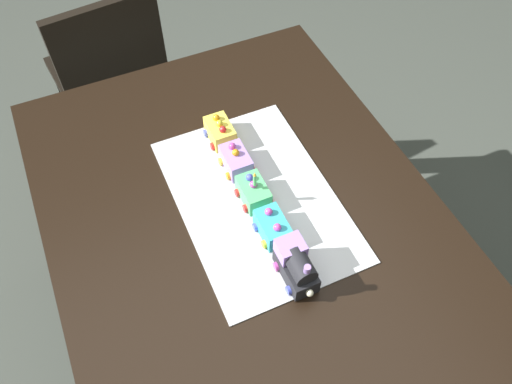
{
  "coord_description": "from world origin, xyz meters",
  "views": [
    {
      "loc": [
        -0.66,
        0.28,
        1.86
      ],
      "look_at": [
        0.07,
        -0.05,
        0.77
      ],
      "focal_mm": 36.2,
      "sensor_mm": 36.0,
      "label": 1
    }
  ],
  "objects_px": {
    "cake_car_flatbed_lavender": "(236,160)",
    "chair": "(111,76)",
    "dining_table": "(250,246)",
    "cake_locomotive": "(296,265)",
    "cake_car_gondola_lemon": "(220,131)",
    "cake_car_tanker_mint_green": "(253,192)",
    "cake_car_caboose_turquoise": "(273,227)",
    "birthday_candle": "(255,179)"
  },
  "relations": [
    {
      "from": "cake_car_flatbed_lavender",
      "to": "chair",
      "type": "bearing_deg",
      "value": 13.26
    },
    {
      "from": "cake_locomotive",
      "to": "cake_car_tanker_mint_green",
      "type": "xyz_separation_m",
      "value": [
        0.25,
        0.0,
        -0.02
      ]
    },
    {
      "from": "cake_locomotive",
      "to": "cake_car_caboose_turquoise",
      "type": "bearing_deg",
      "value": 0.0
    },
    {
      "from": "dining_table",
      "to": "chair",
      "type": "relative_size",
      "value": 1.63
    },
    {
      "from": "cake_car_caboose_turquoise",
      "to": "cake_locomotive",
      "type": "bearing_deg",
      "value": 180.0
    },
    {
      "from": "cake_locomotive",
      "to": "cake_car_gondola_lemon",
      "type": "distance_m",
      "value": 0.48
    },
    {
      "from": "cake_car_tanker_mint_green",
      "to": "birthday_candle",
      "type": "relative_size",
      "value": 2.02
    },
    {
      "from": "dining_table",
      "to": "cake_locomotive",
      "type": "bearing_deg",
      "value": -166.69
    },
    {
      "from": "chair",
      "to": "cake_car_gondola_lemon",
      "type": "distance_m",
      "value": 0.81
    },
    {
      "from": "cake_car_gondola_lemon",
      "to": "birthday_candle",
      "type": "height_order",
      "value": "birthday_candle"
    },
    {
      "from": "chair",
      "to": "dining_table",
      "type": "bearing_deg",
      "value": 91.85
    },
    {
      "from": "cake_car_tanker_mint_green",
      "to": "cake_car_flatbed_lavender",
      "type": "relative_size",
      "value": 1.0
    },
    {
      "from": "cake_car_flatbed_lavender",
      "to": "birthday_candle",
      "type": "relative_size",
      "value": 2.02
    },
    {
      "from": "cake_car_tanker_mint_green",
      "to": "cake_car_gondola_lemon",
      "type": "xyz_separation_m",
      "value": [
        0.24,
        0.0,
        0.0
      ]
    },
    {
      "from": "dining_table",
      "to": "cake_locomotive",
      "type": "relative_size",
      "value": 10.0
    },
    {
      "from": "cake_car_flatbed_lavender",
      "to": "dining_table",
      "type": "bearing_deg",
      "value": 167.7
    },
    {
      "from": "cake_car_caboose_turquoise",
      "to": "chair",
      "type": "bearing_deg",
      "value": 10.43
    },
    {
      "from": "dining_table",
      "to": "birthday_candle",
      "type": "bearing_deg",
      "value": -33.42
    },
    {
      "from": "cake_locomotive",
      "to": "cake_car_caboose_turquoise",
      "type": "relative_size",
      "value": 1.4
    },
    {
      "from": "cake_car_tanker_mint_green",
      "to": "birthday_candle",
      "type": "distance_m",
      "value": 0.07
    },
    {
      "from": "chair",
      "to": "cake_car_tanker_mint_green",
      "type": "bearing_deg",
      "value": 94.88
    },
    {
      "from": "cake_locomotive",
      "to": "cake_car_gondola_lemon",
      "type": "height_order",
      "value": "cake_locomotive"
    },
    {
      "from": "cake_car_gondola_lemon",
      "to": "cake_car_flatbed_lavender",
      "type": "bearing_deg",
      "value": 180.0
    },
    {
      "from": "chair",
      "to": "cake_car_tanker_mint_green",
      "type": "xyz_separation_m",
      "value": [
        -0.96,
        -0.2,
        0.3
      ]
    },
    {
      "from": "cake_locomotive",
      "to": "birthday_candle",
      "type": "relative_size",
      "value": 2.83
    },
    {
      "from": "dining_table",
      "to": "cake_locomotive",
      "type": "xyz_separation_m",
      "value": [
        -0.18,
        -0.04,
        0.16
      ]
    },
    {
      "from": "chair",
      "to": "cake_car_caboose_turquoise",
      "type": "bearing_deg",
      "value": 93.62
    },
    {
      "from": "cake_car_flatbed_lavender",
      "to": "cake_locomotive",
      "type": "bearing_deg",
      "value": 180.0
    },
    {
      "from": "chair",
      "to": "birthday_candle",
      "type": "relative_size",
      "value": 17.37
    },
    {
      "from": "chair",
      "to": "cake_car_caboose_turquoise",
      "type": "distance_m",
      "value": 1.14
    },
    {
      "from": "dining_table",
      "to": "cake_car_flatbed_lavender",
      "type": "height_order",
      "value": "cake_car_flatbed_lavender"
    },
    {
      "from": "cake_car_caboose_turquoise",
      "to": "cake_car_tanker_mint_green",
      "type": "bearing_deg",
      "value": 0.0
    },
    {
      "from": "dining_table",
      "to": "chair",
      "type": "height_order",
      "value": "chair"
    },
    {
      "from": "cake_car_gondola_lemon",
      "to": "cake_car_tanker_mint_green",
      "type": "bearing_deg",
      "value": 180.0
    },
    {
      "from": "dining_table",
      "to": "chair",
      "type": "bearing_deg",
      "value": 8.65
    },
    {
      "from": "cake_car_caboose_turquoise",
      "to": "cake_car_tanker_mint_green",
      "type": "relative_size",
      "value": 1.0
    },
    {
      "from": "cake_car_caboose_turquoise",
      "to": "cake_car_gondola_lemon",
      "type": "height_order",
      "value": "same"
    },
    {
      "from": "cake_car_caboose_turquoise",
      "to": "birthday_candle",
      "type": "relative_size",
      "value": 2.02
    },
    {
      "from": "cake_locomotive",
      "to": "cake_car_tanker_mint_green",
      "type": "height_order",
      "value": "cake_locomotive"
    },
    {
      "from": "cake_car_tanker_mint_green",
      "to": "cake_locomotive",
      "type": "bearing_deg",
      "value": 180.0
    },
    {
      "from": "cake_locomotive",
      "to": "cake_car_gondola_lemon",
      "type": "relative_size",
      "value": 1.4
    },
    {
      "from": "cake_car_gondola_lemon",
      "to": "birthday_candle",
      "type": "relative_size",
      "value": 2.02
    }
  ]
}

